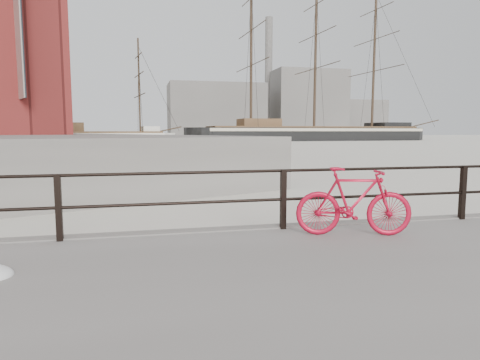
{
  "coord_description": "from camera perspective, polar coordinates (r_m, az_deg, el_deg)",
  "views": [
    {
      "loc": [
        -5.81,
        -6.83,
        1.98
      ],
      "look_at": [
        -3.85,
        1.5,
        1.0
      ],
      "focal_mm": 32.0,
      "sensor_mm": 36.0,
      "label": 1
    }
  ],
  "objects": [
    {
      "name": "ground",
      "position": [
        9.18,
        26.67,
        -6.62
      ],
      "size": [
        400.0,
        400.0,
        0.0
      ],
      "primitive_type": "plane",
      "color": "white",
      "rests_on": "ground"
    },
    {
      "name": "guardrail",
      "position": [
        8.92,
        27.56,
        -1.49
      ],
      "size": [
        28.0,
        0.1,
        1.0
      ],
      "primitive_type": null,
      "color": "black",
      "rests_on": "promenade"
    },
    {
      "name": "bicycle",
      "position": [
        6.9,
        14.93,
        -2.79
      ],
      "size": [
        1.79,
        0.74,
        1.08
      ],
      "primitive_type": "imported",
      "rotation": [
        0.0,
        0.0,
        -0.27
      ],
      "color": "red",
      "rests_on": "promenade"
    },
    {
      "name": "barque_black",
      "position": [
        93.44,
        9.82,
        5.2
      ],
      "size": [
        63.91,
        24.62,
        35.29
      ],
      "primitive_type": null,
      "rotation": [
        0.0,
        0.0,
        0.07
      ],
      "color": "black",
      "rests_on": "ground"
    },
    {
      "name": "schooner_mid",
      "position": [
        79.56,
        -17.43,
        4.78
      ],
      "size": [
        28.16,
        15.54,
        19.38
      ],
      "primitive_type": null,
      "rotation": [
        0.0,
        0.0,
        0.17
      ],
      "color": "silver",
      "rests_on": "ground"
    },
    {
      "name": "industrial_west",
      "position": [
        149.25,
        -3.27,
        9.19
      ],
      "size": [
        32.0,
        18.0,
        18.0
      ],
      "primitive_type": "cube",
      "color": "gray",
      "rests_on": "ground"
    },
    {
      "name": "industrial_mid",
      "position": [
        163.86,
        8.74,
        9.94
      ],
      "size": [
        26.0,
        20.0,
        24.0
      ],
      "primitive_type": "cube",
      "color": "gray",
      "rests_on": "ground"
    },
    {
      "name": "industrial_east",
      "position": [
        177.89,
        15.06,
        7.9
      ],
      "size": [
        20.0,
        16.0,
        14.0
      ],
      "primitive_type": "cube",
      "color": "gray",
      "rests_on": "ground"
    },
    {
      "name": "smokestack",
      "position": [
        165.18,
        3.83,
        13.45
      ],
      "size": [
        2.8,
        2.8,
        44.0
      ],
      "primitive_type": "cylinder",
      "color": "gray",
      "rests_on": "ground"
    }
  ]
}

